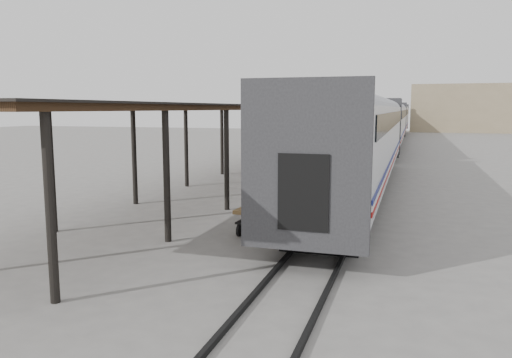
{
  "coord_description": "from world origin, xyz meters",
  "views": [
    {
      "loc": [
        5.55,
        -15.14,
        3.97
      ],
      "look_at": [
        0.75,
        0.15,
        1.7
      ],
      "focal_mm": 35.0,
      "sensor_mm": 36.0,
      "label": 1
    }
  ],
  "objects_px": {
    "porter": "(263,182)",
    "baggage_cart": "(265,211)",
    "luggage_tug": "(275,163)",
    "pedestrian": "(252,163)"
  },
  "relations": [
    {
      "from": "porter",
      "to": "baggage_cart",
      "type": "bearing_deg",
      "value": 14.38
    },
    {
      "from": "luggage_tug",
      "to": "pedestrian",
      "type": "relative_size",
      "value": 1.21
    },
    {
      "from": "porter",
      "to": "pedestrian",
      "type": "xyz_separation_m",
      "value": [
        -4.76,
        13.6,
        -0.97
      ]
    },
    {
      "from": "baggage_cart",
      "to": "porter",
      "type": "relative_size",
      "value": 1.44
    },
    {
      "from": "baggage_cart",
      "to": "luggage_tug",
      "type": "xyz_separation_m",
      "value": [
        -3.63,
        14.41,
        -0.01
      ]
    },
    {
      "from": "pedestrian",
      "to": "luggage_tug",
      "type": "bearing_deg",
      "value": -137.46
    },
    {
      "from": "pedestrian",
      "to": "baggage_cart",
      "type": "bearing_deg",
      "value": 96.56
    },
    {
      "from": "baggage_cart",
      "to": "pedestrian",
      "type": "distance_m",
      "value": 13.75
    },
    {
      "from": "luggage_tug",
      "to": "porter",
      "type": "distance_m",
      "value": 15.56
    },
    {
      "from": "luggage_tug",
      "to": "porter",
      "type": "bearing_deg",
      "value": -54.64
    }
  ]
}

